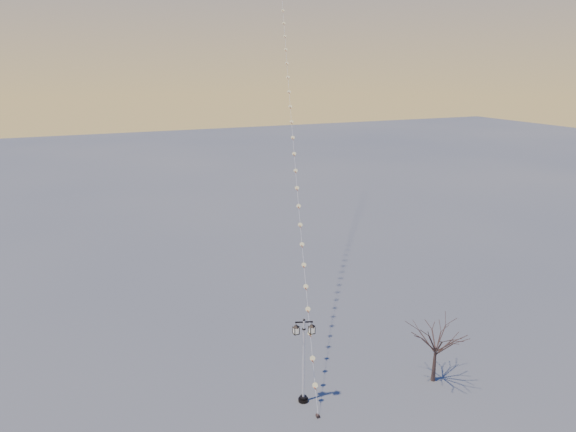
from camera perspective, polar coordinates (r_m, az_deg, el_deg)
ground at (r=34.20m, az=4.64°, el=-20.52°), size 300.00×300.00×0.00m
street_lamp at (r=33.10m, az=1.73°, el=-15.18°), size 1.41×0.81×5.76m
bare_tree at (r=36.37m, az=16.01°, el=-12.78°), size 2.77×2.77×4.59m
kite_train at (r=52.45m, az=-0.06°, el=18.42°), size 17.58×49.29×45.15m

